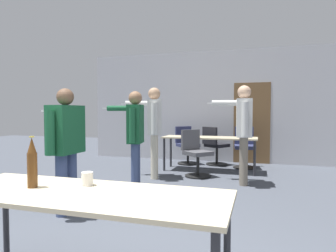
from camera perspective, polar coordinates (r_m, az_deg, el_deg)
back_wall at (r=8.05m, az=8.01°, el=3.68°), size 6.63×0.12×2.92m
conference_table_near at (r=2.21m, az=-16.19°, el=-13.66°), size 2.05×0.72×0.76m
conference_table_far at (r=6.67m, az=7.89°, el=-2.71°), size 2.05×0.64×0.76m
person_near_casual at (r=4.92m, az=-6.37°, el=-0.86°), size 0.81×0.56×1.64m
person_far_watching at (r=5.53m, az=14.10°, el=0.18°), size 0.85×0.68×1.78m
person_left_plaid at (r=5.90m, az=-2.77°, el=0.40°), size 0.95×0.67×1.78m
person_right_polo at (r=4.04m, az=-19.03°, el=-2.45°), size 0.75×0.71×1.60m
office_chair_mid_tucked at (r=7.26m, az=14.36°, el=-4.14°), size 0.52×0.57×0.95m
office_chair_near_pushed at (r=7.60m, az=3.55°, el=-3.86°), size 0.68×0.69×0.94m
office_chair_side_rolled at (r=7.45m, az=8.90°, el=-3.97°), size 0.66×0.68×0.95m
office_chair_far_right at (r=6.14m, az=5.30°, el=-5.41°), size 0.69×0.68×0.94m
beer_bottle at (r=2.40m, az=-24.45°, el=-6.51°), size 0.07×0.07×0.37m
drink_cup at (r=2.34m, az=-15.12°, el=-9.68°), size 0.09×0.09×0.10m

